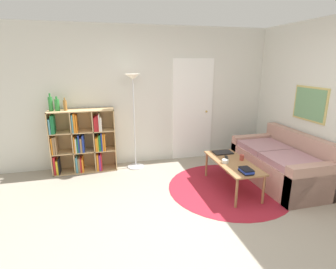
{
  "coord_description": "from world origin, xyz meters",
  "views": [
    {
      "loc": [
        -1.07,
        -2.46,
        1.96
      ],
      "look_at": [
        -0.1,
        1.37,
        0.85
      ],
      "focal_mm": 28.0,
      "sensor_mm": 36.0,
      "label": 1
    }
  ],
  "objects_px": {
    "bookshelf": "(82,142)",
    "bowl": "(225,161)",
    "floor_lamp": "(133,97)",
    "bottle_middle": "(57,105)",
    "bottle_right": "(65,105)",
    "couch": "(283,164)",
    "coffee_table": "(233,164)",
    "laptop": "(223,152)",
    "bottle_left": "(51,104)",
    "cup": "(242,158)"
  },
  "relations": [
    {
      "from": "bookshelf",
      "to": "bowl",
      "type": "height_order",
      "value": "bookshelf"
    },
    {
      "from": "floor_lamp",
      "to": "bottle_middle",
      "type": "height_order",
      "value": "floor_lamp"
    },
    {
      "from": "bottle_middle",
      "to": "bottle_right",
      "type": "xyz_separation_m",
      "value": [
        0.13,
        -0.01,
        -0.01
      ]
    },
    {
      "from": "couch",
      "to": "coffee_table",
      "type": "bearing_deg",
      "value": -176.95
    },
    {
      "from": "floor_lamp",
      "to": "laptop",
      "type": "height_order",
      "value": "floor_lamp"
    },
    {
      "from": "floor_lamp",
      "to": "bottle_right",
      "type": "relative_size",
      "value": 7.87
    },
    {
      "from": "laptop",
      "to": "bottle_middle",
      "type": "height_order",
      "value": "bottle_middle"
    },
    {
      "from": "floor_lamp",
      "to": "coffee_table",
      "type": "height_order",
      "value": "floor_lamp"
    },
    {
      "from": "coffee_table",
      "to": "bottle_left",
      "type": "bearing_deg",
      "value": 154.2
    },
    {
      "from": "bottle_left",
      "to": "couch",
      "type": "bearing_deg",
      "value": -19.07
    },
    {
      "from": "bookshelf",
      "to": "bottle_middle",
      "type": "height_order",
      "value": "bottle_middle"
    },
    {
      "from": "bookshelf",
      "to": "laptop",
      "type": "bearing_deg",
      "value": -21.81
    },
    {
      "from": "laptop",
      "to": "coffee_table",
      "type": "bearing_deg",
      "value": -93.4
    },
    {
      "from": "bookshelf",
      "to": "couch",
      "type": "xyz_separation_m",
      "value": [
        3.25,
        -1.29,
        -0.26
      ]
    },
    {
      "from": "laptop",
      "to": "bottle_middle",
      "type": "relative_size",
      "value": 1.28
    },
    {
      "from": "bottle_middle",
      "to": "bottle_left",
      "type": "bearing_deg",
      "value": 172.81
    },
    {
      "from": "bookshelf",
      "to": "bottle_middle",
      "type": "xyz_separation_m",
      "value": [
        -0.35,
        -0.02,
        0.69
      ]
    },
    {
      "from": "bookshelf",
      "to": "bowl",
      "type": "distance_m",
      "value": 2.55
    },
    {
      "from": "laptop",
      "to": "bottle_middle",
      "type": "xyz_separation_m",
      "value": [
        -2.68,
        0.91,
        0.78
      ]
    },
    {
      "from": "coffee_table",
      "to": "bottle_right",
      "type": "bearing_deg",
      "value": 152.6
    },
    {
      "from": "floor_lamp",
      "to": "bottle_left",
      "type": "bearing_deg",
      "value": 176.98
    },
    {
      "from": "coffee_table",
      "to": "bottle_right",
      "type": "relative_size",
      "value": 5.18
    },
    {
      "from": "bookshelf",
      "to": "bottle_right",
      "type": "xyz_separation_m",
      "value": [
        -0.22,
        -0.03,
        0.68
      ]
    },
    {
      "from": "coffee_table",
      "to": "bottle_left",
      "type": "distance_m",
      "value": 3.18
    },
    {
      "from": "laptop",
      "to": "bottle_right",
      "type": "relative_size",
      "value": 1.42
    },
    {
      "from": "floor_lamp",
      "to": "laptop",
      "type": "bearing_deg",
      "value": -31.58
    },
    {
      "from": "bookshelf",
      "to": "laptop",
      "type": "height_order",
      "value": "bookshelf"
    },
    {
      "from": "couch",
      "to": "bottle_middle",
      "type": "xyz_separation_m",
      "value": [
        -3.61,
        1.27,
        0.95
      ]
    },
    {
      "from": "couch",
      "to": "bottle_left",
      "type": "height_order",
      "value": "bottle_left"
    },
    {
      "from": "bowl",
      "to": "bookshelf",
      "type": "bearing_deg",
      "value": 147.91
    },
    {
      "from": "bookshelf",
      "to": "laptop",
      "type": "distance_m",
      "value": 2.51
    },
    {
      "from": "coffee_table",
      "to": "bottle_right",
      "type": "height_order",
      "value": "bottle_right"
    },
    {
      "from": "bookshelf",
      "to": "coffee_table",
      "type": "height_order",
      "value": "bookshelf"
    },
    {
      "from": "coffee_table",
      "to": "bottle_middle",
      "type": "xyz_separation_m",
      "value": [
        -2.65,
        1.32,
        0.83
      ]
    },
    {
      "from": "floor_lamp",
      "to": "bowl",
      "type": "height_order",
      "value": "floor_lamp"
    },
    {
      "from": "cup",
      "to": "bottle_right",
      "type": "bearing_deg",
      "value": 154.51
    },
    {
      "from": "floor_lamp",
      "to": "laptop",
      "type": "distance_m",
      "value": 1.85
    },
    {
      "from": "coffee_table",
      "to": "laptop",
      "type": "relative_size",
      "value": 3.64
    },
    {
      "from": "bowl",
      "to": "bottle_middle",
      "type": "relative_size",
      "value": 0.41
    },
    {
      "from": "bookshelf",
      "to": "couch",
      "type": "relative_size",
      "value": 0.68
    },
    {
      "from": "cup",
      "to": "bottle_left",
      "type": "bearing_deg",
      "value": 155.91
    },
    {
      "from": "couch",
      "to": "bottle_right",
      "type": "bearing_deg",
      "value": 160.11
    },
    {
      "from": "bookshelf",
      "to": "floor_lamp",
      "type": "relative_size",
      "value": 0.65
    },
    {
      "from": "coffee_table",
      "to": "cup",
      "type": "relative_size",
      "value": 13.17
    },
    {
      "from": "couch",
      "to": "bottle_left",
      "type": "bearing_deg",
      "value": 160.93
    },
    {
      "from": "floor_lamp",
      "to": "bowl",
      "type": "xyz_separation_m",
      "value": [
        1.22,
        -1.28,
        -0.86
      ]
    },
    {
      "from": "floor_lamp",
      "to": "coffee_table",
      "type": "relative_size",
      "value": 1.52
    },
    {
      "from": "couch",
      "to": "bottle_middle",
      "type": "height_order",
      "value": "bottle_middle"
    },
    {
      "from": "bottle_left",
      "to": "bottle_middle",
      "type": "bearing_deg",
      "value": -7.19
    },
    {
      "from": "couch",
      "to": "bottle_middle",
      "type": "relative_size",
      "value": 6.84
    }
  ]
}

